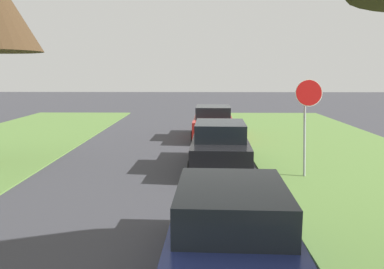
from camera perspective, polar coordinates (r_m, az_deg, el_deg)
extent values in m
cylinder|color=#9EA0A5|center=(12.32, 16.26, -0.69)|extent=(0.07, 0.40, 2.24)
cylinder|color=white|center=(11.96, 16.84, 5.90)|extent=(0.81, 0.14, 0.80)
cylinder|color=red|center=(11.96, 16.84, 5.90)|extent=(0.76, 0.15, 0.76)
cube|color=navy|center=(6.30, 5.68, -15.52)|extent=(1.99, 4.47, 0.85)
cube|color=black|center=(5.83, 5.88, -10.14)|extent=(1.68, 2.09, 0.56)
cylinder|color=black|center=(7.95, -1.31, -12.32)|extent=(0.22, 0.61, 0.60)
cylinder|color=black|center=(8.01, 11.50, -12.34)|extent=(0.22, 0.61, 0.60)
cube|color=black|center=(13.07, 4.11, -2.33)|extent=(1.99, 4.47, 0.85)
cube|color=black|center=(12.73, 4.16, 0.58)|extent=(1.68, 2.09, 0.56)
cylinder|color=black|center=(14.75, 0.61, -2.10)|extent=(0.22, 0.61, 0.60)
cylinder|color=black|center=(14.78, 7.37, -2.16)|extent=(0.22, 0.61, 0.60)
cylinder|color=black|center=(11.54, -0.12, -5.36)|extent=(0.22, 0.61, 0.60)
cylinder|color=black|center=(11.58, 8.55, -5.42)|extent=(0.22, 0.61, 0.60)
cube|color=red|center=(18.81, 3.11, 1.28)|extent=(1.99, 4.47, 0.85)
cube|color=black|center=(18.51, 3.13, 3.35)|extent=(1.68, 2.09, 0.56)
cylinder|color=black|center=(20.51, 0.68, 1.15)|extent=(0.22, 0.61, 0.60)
cylinder|color=black|center=(20.51, 5.55, 1.11)|extent=(0.22, 0.61, 0.60)
cylinder|color=black|center=(17.25, 0.21, -0.42)|extent=(0.22, 0.61, 0.60)
cylinder|color=black|center=(17.25, 5.99, -0.47)|extent=(0.22, 0.61, 0.60)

